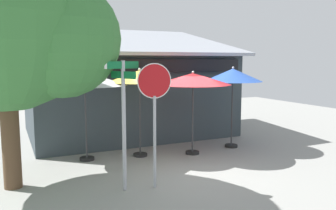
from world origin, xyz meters
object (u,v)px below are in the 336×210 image
object	(u,v)px
street_sign_post	(124,112)
patio_umbrella_royal_blue_far_right	(233,76)
patio_umbrella_ivory_left	(85,79)
patio_umbrella_mustard_center	(140,77)
patio_umbrella_crimson_right	(193,79)
stop_sign	(154,101)
shade_tree	(16,24)

from	to	relation	value
street_sign_post	patio_umbrella_royal_blue_far_right	size ratio (longest dim) A/B	1.07
patio_umbrella_ivory_left	street_sign_post	bearing A→B (deg)	-84.58
patio_umbrella_mustard_center	patio_umbrella_crimson_right	distance (m)	1.67
stop_sign	patio_umbrella_ivory_left	bearing A→B (deg)	108.05
patio_umbrella_ivory_left	patio_umbrella_crimson_right	distance (m)	3.30
patio_umbrella_ivory_left	shade_tree	world-z (taller)	shade_tree
patio_umbrella_mustard_center	shade_tree	bearing A→B (deg)	-157.98
patio_umbrella_crimson_right	patio_umbrella_royal_blue_far_right	xyz separation A→B (m)	(1.65, 0.20, 0.08)
stop_sign	patio_umbrella_royal_blue_far_right	distance (m)	4.61
street_sign_post	patio_umbrella_royal_blue_far_right	xyz separation A→B (m)	(4.60, 2.27, 0.63)
patio_umbrella_royal_blue_far_right	shade_tree	bearing A→B (deg)	-170.52
stop_sign	patio_umbrella_mustard_center	bearing A→B (deg)	76.47
patio_umbrella_mustard_center	street_sign_post	bearing A→B (deg)	-117.84
patio_umbrella_ivory_left	patio_umbrella_royal_blue_far_right	size ratio (longest dim) A/B	0.98
patio_umbrella_crimson_right	stop_sign	bearing A→B (deg)	-135.47
patio_umbrella_crimson_right	patio_umbrella_royal_blue_far_right	bearing A→B (deg)	6.90
street_sign_post	patio_umbrella_mustard_center	world-z (taller)	street_sign_post
shade_tree	patio_umbrella_royal_blue_far_right	bearing A→B (deg)	9.48
street_sign_post	shade_tree	distance (m)	3.08
stop_sign	patio_umbrella_mustard_center	xyz separation A→B (m)	(0.65, 2.68, 0.42)
street_sign_post	stop_sign	size ratio (longest dim) A/B	1.02
street_sign_post	shade_tree	world-z (taller)	shade_tree
stop_sign	patio_umbrella_crimson_right	xyz separation A→B (m)	(2.25, 2.21, 0.33)
patio_umbrella_ivory_left	patio_umbrella_mustard_center	world-z (taller)	patio_umbrella_mustard_center
shade_tree	street_sign_post	bearing A→B (deg)	-29.07
street_sign_post	patio_umbrella_crimson_right	distance (m)	3.65
stop_sign	shade_tree	bearing A→B (deg)	154.96
stop_sign	patio_umbrella_crimson_right	world-z (taller)	stop_sign
street_sign_post	patio_umbrella_mustard_center	bearing A→B (deg)	62.16
street_sign_post	patio_umbrella_ivory_left	size ratio (longest dim) A/B	1.10
street_sign_post	patio_umbrella_crimson_right	size ratio (longest dim) A/B	1.12
street_sign_post	patio_umbrella_ivory_left	world-z (taller)	street_sign_post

